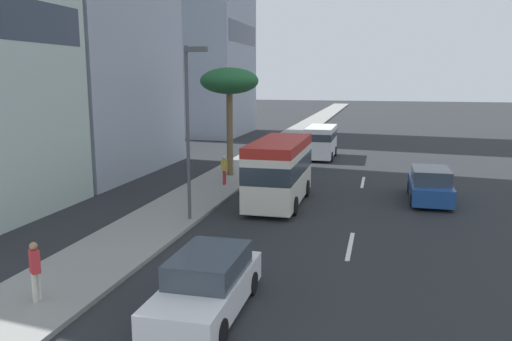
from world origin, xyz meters
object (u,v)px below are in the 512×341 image
Objects in this scene: car_third at (430,185)px; pedestrian_mid_block at (35,269)px; van_fourth at (321,140)px; palm_tree at (229,83)px; car_lead at (207,285)px; minibus_second at (279,169)px; pedestrian_near_lamp at (224,169)px; street_lamp at (190,115)px.

pedestrian_mid_block is at bearing 143.14° from car_third.
palm_tree reaches higher than van_fourth.
minibus_second is at bearing -177.77° from car_lead.
pedestrian_mid_block reaches higher than car_third.
car_lead is 0.96× the size of van_fourth.
minibus_second is 13.24m from pedestrian_mid_block.
pedestrian_near_lamp is at bearing -164.29° from car_lead.
pedestrian_near_lamp is at bearing 86.41° from car_third.
street_lamp is (-7.04, -0.77, 3.49)m from pedestrian_near_lamp.
pedestrian_near_lamp is at bearing -129.21° from minibus_second.
pedestrian_near_lamp is (0.68, 10.83, 0.25)m from car_third.
car_third is 10.86m from pedestrian_near_lamp.
street_lamp is (-9.78, -1.26, -1.18)m from palm_tree.
minibus_second reaches higher than car_lead.
minibus_second is 1.35× the size of car_third.
pedestrian_near_lamp is at bearing -169.97° from palm_tree.
car_lead is at bearing 154.90° from car_third.
pedestrian_near_lamp is (14.87, 4.18, 0.29)m from car_lead.
pedestrian_near_lamp is at bearing -52.76° from pedestrian_mid_block.
van_fourth is at bearing 178.90° from minibus_second.
minibus_second is at bearing -0.22° from pedestrian_near_lamp.
palm_tree is 9.93m from street_lamp.
minibus_second is at bearing -69.42° from pedestrian_mid_block.
minibus_second reaches higher than pedestrian_near_lamp.
van_fourth reaches higher than car_third.
street_lamp is (-6.36, 10.06, 3.74)m from car_third.
palm_tree is at bearing -26.98° from van_fourth.
minibus_second reaches higher than van_fourth.
car_third is 12.80m from palm_tree.
street_lamp is (-18.58, 3.23, 3.15)m from van_fourth.
minibus_second is (11.84, 0.46, 0.95)m from car_lead.
pedestrian_near_lamp reaches higher than car_lead.
minibus_second is 14.58m from van_fourth.
pedestrian_mid_block is (-27.15, 4.37, -0.32)m from van_fourth.
car_third is 14.01m from van_fourth.
car_lead is at bearing -165.16° from palm_tree.
minibus_second is 4.85m from pedestrian_near_lamp.
car_third is at bearing 29.21° from van_fourth.
car_third is 2.90× the size of pedestrian_mid_block.
pedestrian_near_lamp is at bearing -19.12° from van_fourth.
palm_tree reaches higher than car_lead.
street_lamp is at bearing -156.47° from car_lead.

